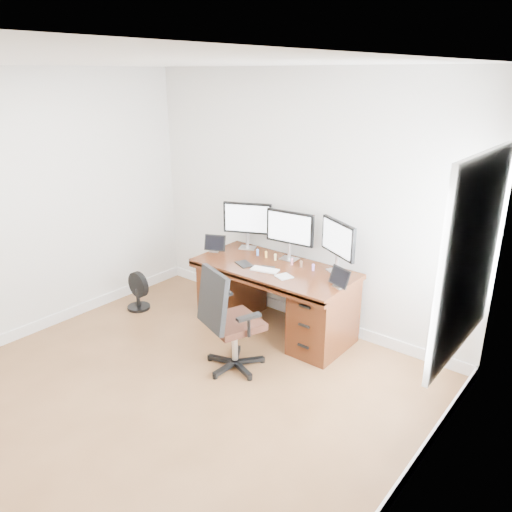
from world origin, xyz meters
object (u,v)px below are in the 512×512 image
Objects in this scene: desk at (275,296)px; floor_fan at (138,291)px; office_chair at (230,337)px; monitor_center at (290,229)px; keyboard at (265,270)px.

desk is 3.72× the size of floor_fan.
desk is at bearing 117.64° from office_chair.
floor_fan is (-1.69, 0.27, -0.11)m from office_chair.
floor_fan is at bearing -157.72° from monitor_center.
monitor_center is at bearing 115.94° from office_chair.
office_chair is 2.23× the size of floor_fan.
monitor_center reaches higher than office_chair.
desk reaches higher than floor_fan.
keyboard is (-0.12, 0.68, 0.42)m from office_chair.
office_chair reaches higher than keyboard.
keyboard is at bearing -96.12° from monitor_center.
desk is 3.09× the size of monitor_center.
floor_fan is at bearing -178.97° from keyboard.
monitor_center is (0.00, 0.24, 0.68)m from desk.
office_chair is 3.62× the size of keyboard.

